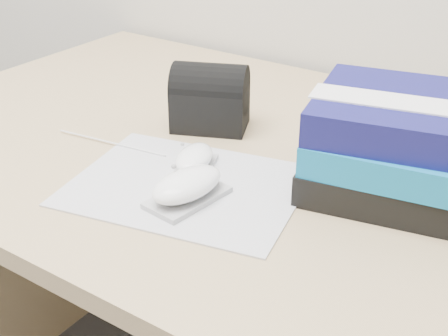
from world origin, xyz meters
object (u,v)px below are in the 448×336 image
Objects in this scene: desk at (345,281)px; pouch at (210,97)px; book_stack at (415,147)px; mouse_front at (187,187)px; mouse_rear at (194,159)px.

desk is 10.80× the size of pouch.
book_stack is (0.10, -0.05, 0.30)m from desk.
mouse_front is 0.25m from pouch.
mouse_front reaches higher than mouse_rear.
book_stack is at bearing 23.78° from mouse_rear.
mouse_rear is 0.09m from mouse_front.
mouse_front is at bearing -139.67° from book_stack.
mouse_rear is at bearing -62.89° from pouch.
book_stack is at bearing -25.95° from desk.
mouse_rear is 0.69× the size of pouch.
pouch reaches higher than mouse_front.
mouse_rear reaches higher than desk.
book_stack is at bearing 40.33° from mouse_front.
book_stack reaches higher than mouse_front.
pouch reaches higher than desk.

